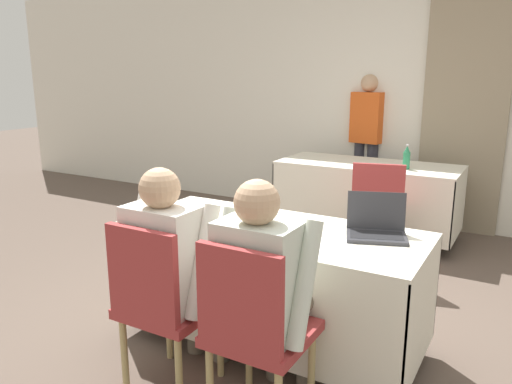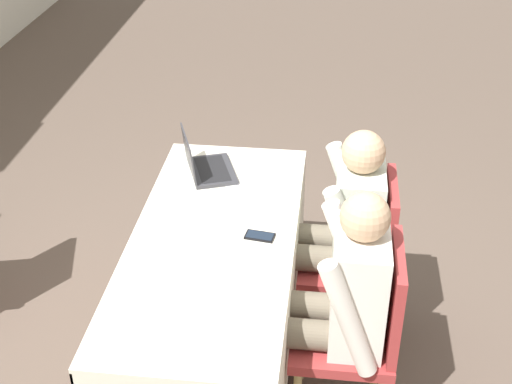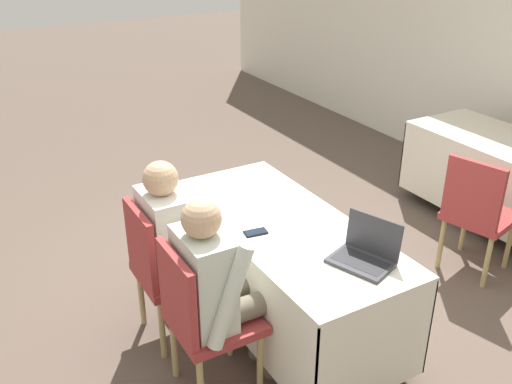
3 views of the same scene
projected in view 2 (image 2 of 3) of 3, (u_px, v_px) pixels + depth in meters
The scene contains 9 objects.
ground_plane at pixel (218, 357), 3.60m from camera, with size 24.00×24.00×0.00m, color brown.
conference_table_near at pixel (214, 269), 3.31m from camera, with size 1.73×0.74×0.74m.
laptop at pixel (205, 166), 3.68m from camera, with size 0.38×0.34×0.23m.
cell_phone at pixel (260, 236), 3.20m from camera, with size 0.09×0.14×0.01m.
paper_beside_laptop at pixel (257, 191), 3.55m from camera, with size 0.29×0.35×0.00m.
chair_near_left at pixel (361, 328), 3.04m from camera, with size 0.44×0.44×0.91m.
chair_near_right at pixel (360, 254), 3.49m from camera, with size 0.44×0.44×0.91m.
person_checkered_shirt at pixel (339, 297), 2.97m from camera, with size 0.50×0.52×1.17m.
person_white_shirt at pixel (341, 226), 3.42m from camera, with size 0.50×0.52×1.17m.
Camera 2 is at (-2.59, -0.50, 2.59)m, focal length 50.00 mm.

